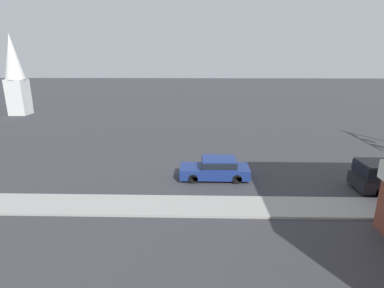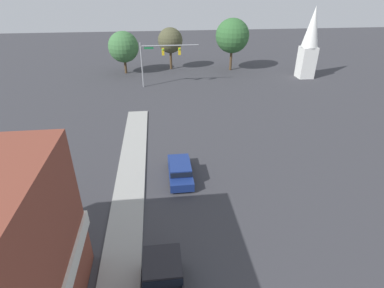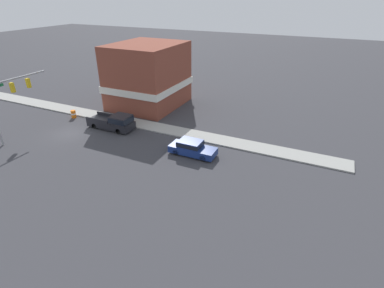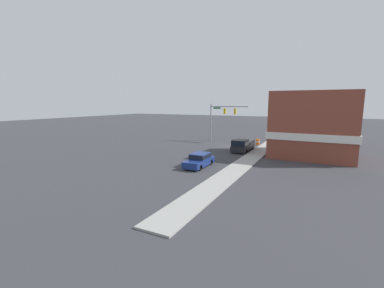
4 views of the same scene
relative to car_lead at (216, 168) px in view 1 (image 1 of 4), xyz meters
The scene contains 2 objects.
car_lead is the anchor object (origin of this frame).
church_steeple 36.64m from the car_lead, 49.40° to the left, with size 2.72×2.72×11.32m.
Camera 1 is at (-21.00, 16.23, 8.22)m, focal length 28.00 mm.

